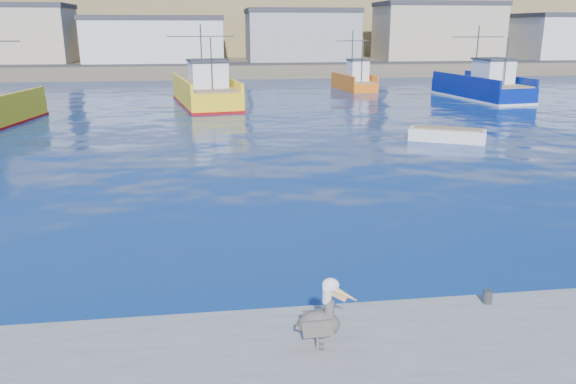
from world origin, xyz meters
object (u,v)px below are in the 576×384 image
object	(u,v)px
trawler_yellow_b	(206,92)
skiff_mid	(447,136)
trawler_blue	(483,87)
boat_orange	(355,80)
pelican	(322,318)

from	to	relation	value
trawler_yellow_b	skiff_mid	distance (m)	22.26
trawler_yellow_b	trawler_blue	world-z (taller)	trawler_yellow_b
trawler_yellow_b	boat_orange	xyz separation A→B (m)	(15.18, 9.60, -0.10)
trawler_yellow_b	pelican	xyz separation A→B (m)	(2.32, -38.50, 0.04)
trawler_yellow_b	boat_orange	distance (m)	17.96
trawler_blue	pelican	size ratio (longest dim) A/B	8.02
boat_orange	skiff_mid	bearing A→B (deg)	-93.06
trawler_blue	skiff_mid	xyz separation A→B (m)	(-11.06, -18.32, -0.73)
trawler_yellow_b	boat_orange	world-z (taller)	trawler_yellow_b
trawler_yellow_b	skiff_mid	size ratio (longest dim) A/B	2.80
trawler_yellow_b	boat_orange	size ratio (longest dim) A/B	1.73
trawler_yellow_b	pelican	world-z (taller)	trawler_yellow_b
boat_orange	skiff_mid	xyz separation A→B (m)	(-1.45, -27.10, -0.67)
trawler_blue	pelican	distance (m)	45.29
trawler_yellow_b	skiff_mid	bearing A→B (deg)	-51.88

